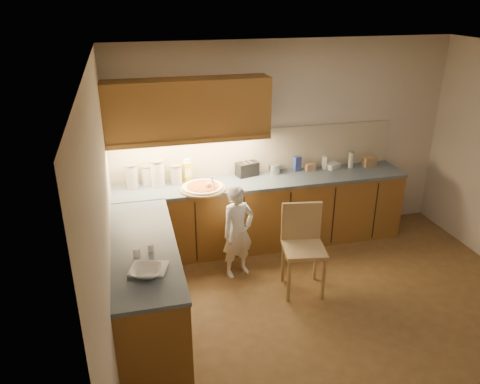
{
  "coord_description": "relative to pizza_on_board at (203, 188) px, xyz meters",
  "views": [
    {
      "loc": [
        -2.01,
        -3.57,
        3.13
      ],
      "look_at": [
        -0.8,
        1.2,
        1.0
      ],
      "focal_mm": 35.0,
      "sensor_mm": 36.0,
      "label": 1
    }
  ],
  "objects": [
    {
      "name": "steel_pot",
      "position": [
        1.0,
        0.31,
        0.04
      ],
      "size": [
        0.17,
        0.17,
        0.13
      ],
      "color": "silver",
      "rests_on": "l_counter"
    },
    {
      "name": "blue_box",
      "position": [
        1.32,
        0.33,
        0.07
      ],
      "size": [
        0.11,
        0.09,
        0.19
      ],
      "primitive_type": "cube",
      "rotation": [
        0.0,
        0.0,
        0.27
      ],
      "color": "#34459D",
      "rests_on": "l_counter"
    },
    {
      "name": "oil_jug",
      "position": [
        -0.14,
        0.31,
        0.11
      ],
      "size": [
        0.12,
        0.1,
        0.29
      ],
      "rotation": [
        0.0,
        0.0,
        0.36
      ],
      "color": "gold",
      "rests_on": "l_counter"
    },
    {
      "name": "card_box_b",
      "position": [
        2.34,
        0.26,
        0.04
      ],
      "size": [
        0.17,
        0.14,
        0.13
      ],
      "primitive_type": "cube",
      "rotation": [
        0.0,
        0.0,
        0.03
      ],
      "color": "#A28557",
      "rests_on": "l_counter"
    },
    {
      "name": "child",
      "position": [
        0.31,
        -0.5,
        -0.38
      ],
      "size": [
        0.48,
        0.39,
        1.13
      ],
      "primitive_type": "imported",
      "rotation": [
        0.0,
        0.0,
        0.33
      ],
      "color": "white",
      "rests_on": "ground"
    },
    {
      "name": "mixing_bowl",
      "position": [
        -0.78,
        -1.7,
        0.01
      ],
      "size": [
        0.33,
        0.33,
        0.06
      ],
      "primitive_type": "imported",
      "rotation": [
        0.0,
        0.0,
        -0.29
      ],
      "color": "white",
      "rests_on": "l_counter"
    },
    {
      "name": "wooden_chair",
      "position": [
        0.94,
        -0.92,
        -0.37
      ],
      "size": [
        0.51,
        0.51,
        0.99
      ],
      "rotation": [
        0.0,
        0.0,
        -0.17
      ],
      "color": "tan",
      "rests_on": "ground"
    },
    {
      "name": "toaster",
      "position": [
        0.64,
        0.32,
        0.06
      ],
      "size": [
        0.31,
        0.22,
        0.18
      ],
      "rotation": [
        0.0,
        0.0,
        0.25
      ],
      "color": "black",
      "rests_on": "l_counter"
    },
    {
      "name": "spice_jar_b",
      "position": [
        -0.72,
        -1.32,
        0.01
      ],
      "size": [
        0.07,
        0.07,
        0.07
      ],
      "primitive_type": "cylinder",
      "rotation": [
        0.0,
        0.0,
        -0.41
      ],
      "color": "white",
      "rests_on": "l_counter"
    },
    {
      "name": "white_bottle",
      "position": [
        1.7,
        0.3,
        0.06
      ],
      "size": [
        0.08,
        0.08,
        0.18
      ],
      "primitive_type": "cube",
      "rotation": [
        0.0,
        0.0,
        -0.35
      ],
      "color": "silver",
      "rests_on": "l_counter"
    },
    {
      "name": "l_counter",
      "position": [
        0.24,
        -0.32,
        -0.48
      ],
      "size": [
        3.77,
        2.62,
        0.92
      ],
      "color": "brown",
      "rests_on": "ground"
    },
    {
      "name": "backsplash",
      "position": [
        0.79,
        0.42,
        0.27
      ],
      "size": [
        3.75,
        0.02,
        0.58
      ],
      "primitive_type": "cube",
      "color": "#C3B597",
      "rests_on": "l_counter"
    },
    {
      "name": "flat_pack",
      "position": [
        1.82,
        0.3,
        0.01
      ],
      "size": [
        0.21,
        0.18,
        0.07
      ],
      "primitive_type": "cube",
      "rotation": [
        0.0,
        0.0,
        0.41
      ],
      "color": "silver",
      "rests_on": "l_counter"
    },
    {
      "name": "dough_cloth",
      "position": [
        -0.76,
        -1.63,
        -0.01
      ],
      "size": [
        0.37,
        0.32,
        0.02
      ],
      "primitive_type": "cube",
      "rotation": [
        0.0,
        0.0,
        -0.31
      ],
      "color": "silver",
      "rests_on": "l_counter"
    },
    {
      "name": "canister_b",
      "position": [
        -0.63,
        0.32,
        0.1
      ],
      "size": [
        0.14,
        0.14,
        0.25
      ],
      "rotation": [
        0.0,
        0.0,
        -0.07
      ],
      "color": "white",
      "rests_on": "l_counter"
    },
    {
      "name": "room",
      "position": [
        1.17,
        -1.56,
        0.73
      ],
      "size": [
        4.54,
        4.5,
        2.62
      ],
      "color": "brown",
      "rests_on": "ground"
    },
    {
      "name": "canister_c",
      "position": [
        -0.51,
        0.26,
        0.14
      ],
      "size": [
        0.18,
        0.18,
        0.33
      ],
      "rotation": [
        0.0,
        0.0,
        0.0
      ],
      "color": "white",
      "rests_on": "l_counter"
    },
    {
      "name": "pizza_on_board",
      "position": [
        0.0,
        0.0,
        0.0
      ],
      "size": [
        0.56,
        0.56,
        0.22
      ],
      "rotation": [
        0.0,
        0.0,
        -0.25
      ],
      "color": "tan",
      "rests_on": "l_counter"
    },
    {
      "name": "spice_jar_a",
      "position": [
        -0.85,
        -1.39,
        0.02
      ],
      "size": [
        0.08,
        0.08,
        0.09
      ],
      "primitive_type": "cylinder",
      "rotation": [
        0.0,
        0.0,
        0.3
      ],
      "color": "white",
      "rests_on": "l_counter"
    },
    {
      "name": "card_box_a",
      "position": [
        1.5,
        0.3,
        0.02
      ],
      "size": [
        0.13,
        0.1,
        0.09
      ],
      "primitive_type": "cube",
      "rotation": [
        0.0,
        0.0,
        0.03
      ],
      "color": "tan",
      "rests_on": "l_counter"
    },
    {
      "name": "canister_a",
      "position": [
        -0.82,
        0.27,
        0.13
      ],
      "size": [
        0.15,
        0.15,
        0.3
      ],
      "rotation": [
        0.0,
        0.0,
        -0.16
      ],
      "color": "beige",
      "rests_on": "l_counter"
    },
    {
      "name": "canister_d",
      "position": [
        -0.29,
        0.27,
        0.1
      ],
      "size": [
        0.15,
        0.15,
        0.25
      ],
      "rotation": [
        0.0,
        0.0,
        0.14
      ],
      "color": "beige",
      "rests_on": "l_counter"
    },
    {
      "name": "upper_cabinets",
      "position": [
        -0.11,
        0.26,
        0.9
      ],
      "size": [
        1.95,
        0.36,
        0.73
      ],
      "color": "brown",
      "rests_on": "ground"
    },
    {
      "name": "tall_jar",
      "position": [
        2.07,
        0.26,
        0.09
      ],
      "size": [
        0.07,
        0.07,
        0.22
      ],
      "rotation": [
        0.0,
        0.0,
        0.28
      ],
      "color": "beige",
      "rests_on": "l_counter"
    }
  ]
}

